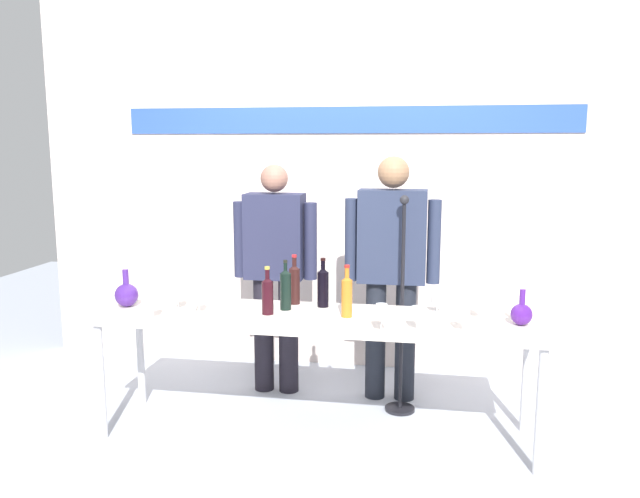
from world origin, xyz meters
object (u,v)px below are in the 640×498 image
presenter_right (392,262)px  wine_glass_left_0 (199,298)px  wine_glass_left_1 (178,293)px  wine_glass_right_0 (382,312)px  presenter_left (275,265)px  wine_glass_right_2 (417,313)px  wine_bottle_3 (268,294)px  wine_bottle_0 (286,288)px  wine_bottle_1 (347,295)px  wine_bottle_2 (294,283)px  wine_bottle_4 (323,286)px  wine_glass_right_4 (480,300)px  wine_glass_right_1 (463,314)px  decanter_blue_left (127,294)px  wine_glass_right_3 (437,297)px  wine_glass_left_2 (152,301)px  display_table (316,324)px  decanter_blue_right (521,314)px  microphone_stand (401,342)px

presenter_right → wine_glass_left_0: presenter_right is taller
wine_glass_left_1 → wine_glass_right_0: 1.31m
presenter_left → wine_glass_right_2: presenter_left is taller
wine_bottle_3 → wine_glass_left_0: wine_bottle_3 is taller
wine_bottle_0 → wine_bottle_1: (0.39, -0.10, 0.00)m
wine_bottle_1 → wine_bottle_2: 0.45m
presenter_right → wine_bottle_4: (-0.40, -0.45, -0.09)m
wine_bottle_0 → wine_bottle_4: bearing=26.6°
wine_bottle_1 → wine_bottle_3: (-0.48, -0.03, -0.01)m
wine_bottle_3 → wine_glass_right_4: bearing=4.9°
wine_bottle_4 → wine_glass_left_0: (-0.72, -0.27, -0.04)m
wine_glass_left_1 → wine_glass_right_1: size_ratio=1.11×
wine_glass_right_2 → wine_glass_right_0: bearing=-161.3°
decanter_blue_left → wine_glass_right_3: bearing=5.7°
wine_bottle_4 → wine_glass_left_2: 1.04m
display_table → wine_bottle_4: bearing=87.6°
decanter_blue_left → decanter_blue_right: decanter_blue_left is taller
wine_bottle_2 → wine_bottle_0: bearing=-98.9°
wine_bottle_2 → wine_bottle_3: wine_bottle_2 is taller
display_table → presenter_right: size_ratio=1.57×
wine_glass_right_1 → wine_glass_right_2: wine_glass_right_2 is taller
decanter_blue_left → wine_bottle_3: bearing=-1.5°
decanter_blue_right → wine_glass_right_1: size_ratio=1.59×
wine_glass_left_0 → wine_glass_right_4: (1.67, 0.15, 0.02)m
decanter_blue_right → wine_bottle_3: bearing=-179.1°
decanter_blue_left → wine_glass_right_0: 1.65m
wine_glass_right_0 → presenter_right: bearing=90.2°
wine_bottle_0 → wine_glass_right_3: 0.93m
display_table → wine_bottle_1: 0.27m
wine_glass_left_2 → microphone_stand: 1.63m
wine_glass_left_2 → wine_glass_right_2: 1.53m
wine_glass_left_1 → wine_glass_right_2: bearing=-7.7°
wine_bottle_1 → wine_glass_right_3: (0.53, 0.19, -0.04)m
display_table → presenter_left: size_ratio=1.63×
decanter_blue_left → wine_glass_left_2: bearing=-40.9°
wine_bottle_0 → wine_glass_right_4: 1.16m
microphone_stand → wine_glass_right_1: bearing=-60.2°
wine_bottle_0 → wine_glass_right_1: size_ratio=2.39×
microphone_stand → wine_bottle_4: bearing=-154.0°
display_table → presenter_left: 0.81m
wine_bottle_1 → wine_bottle_4: bearing=131.1°
wine_bottle_3 → wine_glass_right_4: 1.25m
decanter_blue_right → wine_bottle_3: (-1.47, -0.02, 0.06)m
decanter_blue_right → presenter_right: bearing=139.8°
wine_glass_left_1 → wine_glass_left_2: bearing=-104.3°
wine_bottle_2 → wine_glass_left_0: (-0.53, -0.32, -0.04)m
wine_bottle_4 → wine_glass_right_2: bearing=-34.6°
wine_glass_left_0 → wine_glass_right_1: wine_glass_left_0 is taller
decanter_blue_right → wine_glass_left_1: bearing=-179.9°
wine_bottle_0 → wine_bottle_3: (-0.08, -0.12, -0.01)m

